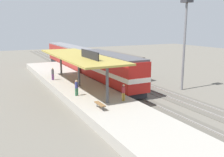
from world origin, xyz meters
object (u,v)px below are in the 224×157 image
at_px(person_waiting, 76,87).
at_px(person_boarding, 53,73).
at_px(passenger_carriage_single, 69,56).
at_px(person_walking, 123,92).
at_px(platform_bench, 100,104).
at_px(light_mast, 186,24).
at_px(locomotive, 110,70).
at_px(freight_car, 118,64).

xyz_separation_m(person_waiting, person_boarding, (-0.29, 9.01, 0.00)).
bearing_deg(passenger_carriage_single, person_walking, -96.21).
relative_size(platform_bench, light_mast, 0.15).
bearing_deg(platform_bench, locomotive, 58.68).
bearing_deg(locomotive, person_boarding, 147.73).
distance_m(passenger_carriage_single, person_boarding, 15.32).
relative_size(passenger_carriage_single, person_walking, 11.70).
relative_size(platform_bench, person_waiting, 0.99).
bearing_deg(light_mast, platform_bench, -161.76).
bearing_deg(light_mast, passenger_carriage_single, 108.50).
bearing_deg(locomotive, passenger_carriage_single, 90.00).
distance_m(locomotive, person_waiting, 8.02).
distance_m(freight_car, person_walking, 16.89).
xyz_separation_m(platform_bench, person_boarding, (-0.72, 14.10, 0.51)).
bearing_deg(locomotive, person_waiting, -143.42).
xyz_separation_m(passenger_carriage_single, light_mast, (7.80, -23.31, 6.08)).
distance_m(person_waiting, person_boarding, 9.02).
distance_m(person_waiting, person_walking, 5.27).
height_order(passenger_carriage_single, freight_car, passenger_carriage_single).
relative_size(locomotive, freight_car, 1.20).
height_order(platform_bench, light_mast, light_mast).
distance_m(freight_car, light_mast, 13.78).
xyz_separation_m(passenger_carriage_single, person_waiting, (-6.43, -22.77, -0.46)).
relative_size(freight_car, person_waiting, 7.02).
height_order(locomotive, passenger_carriage_single, locomotive).
bearing_deg(person_walking, passenger_carriage_single, 83.79).
bearing_deg(person_walking, locomotive, 71.51).
bearing_deg(locomotive, freight_car, 54.51).
height_order(light_mast, person_walking, light_mast).
distance_m(person_walking, person_boarding, 13.47).
xyz_separation_m(passenger_carriage_single, person_walking, (-2.90, -26.68, -0.46)).
height_order(platform_bench, locomotive, locomotive).
height_order(locomotive, person_walking, locomotive).
bearing_deg(passenger_carriage_single, freight_car, -68.28).
xyz_separation_m(locomotive, light_mast, (7.80, -5.31, 5.99)).
xyz_separation_m(person_walking, person_boarding, (-3.82, 12.92, 0.00)).
height_order(locomotive, person_waiting, locomotive).
xyz_separation_m(freight_car, person_waiting, (-11.03, -11.22, -0.12)).
relative_size(locomotive, person_boarding, 8.44).
bearing_deg(freight_car, platform_bench, -123.01).
height_order(freight_car, person_walking, freight_car).
distance_m(locomotive, freight_car, 7.94).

